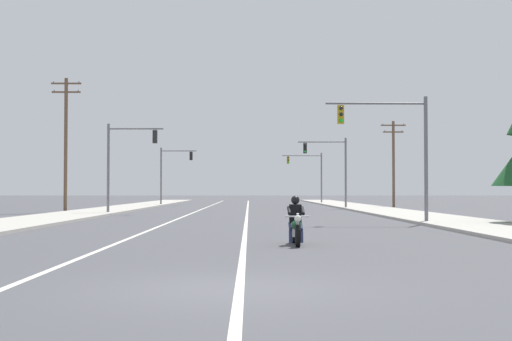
{
  "coord_description": "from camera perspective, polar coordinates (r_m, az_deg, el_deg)",
  "views": [
    {
      "loc": [
        0.46,
        -11.31,
        1.62
      ],
      "look_at": [
        0.74,
        17.55,
        2.46
      ],
      "focal_mm": 48.05,
      "sensor_mm": 36.0,
      "label": 1
    }
  ],
  "objects": [
    {
      "name": "sidewalk_kerb_right",
      "position": [
        52.34,
        10.67,
        -3.33
      ],
      "size": [
        4.4,
        110.0,
        0.14
      ],
      "primitive_type": "cube",
      "color": "#ADA89E",
      "rests_on": "ground"
    },
    {
      "name": "utility_pole_right_far",
      "position": [
        67.38,
        11.37,
        0.84
      ],
      "size": [
        2.38,
        0.26,
        8.31
      ],
      "color": "brown",
      "rests_on": "ground"
    },
    {
      "name": "traffic_signal_mid_right",
      "position": [
        60.1,
        6.35,
        0.68
      ],
      "size": [
        4.26,
        0.37,
        6.2
      ],
      "color": "slate",
      "rests_on": "ground"
    },
    {
      "name": "traffic_signal_far_right",
      "position": [
        83.79,
        4.52,
        0.05
      ],
      "size": [
        4.91,
        0.58,
        6.2
      ],
      "color": "slate",
      "rests_on": "ground"
    },
    {
      "name": "traffic_signal_mid_left",
      "position": [
        74.01,
        -7.09,
        0.23
      ],
      "size": [
        3.91,
        0.43,
        6.2
      ],
      "color": "slate",
      "rests_on": "ground"
    },
    {
      "name": "utility_pole_left_near",
      "position": [
        53.18,
        -15.55,
        2.48
      ],
      "size": [
        2.26,
        0.26,
        10.04
      ],
      "color": "brown",
      "rests_on": "ground"
    },
    {
      "name": "lane_stripe_center",
      "position": [
        56.34,
        -0.72,
        -3.3
      ],
      "size": [
        0.16,
        100.0,
        0.01
      ],
      "primitive_type": "cube",
      "color": "beige",
      "rests_on": "ground"
    },
    {
      "name": "traffic_signal_near_left",
      "position": [
        47.86,
        -10.95,
        1.26
      ],
      "size": [
        3.87,
        0.37,
        6.2
      ],
      "color": "slate",
      "rests_on": "ground"
    },
    {
      "name": "traffic_signal_near_right",
      "position": [
        34.01,
        11.65,
        2.56
      ],
      "size": [
        4.99,
        0.41,
        6.2
      ],
      "color": "slate",
      "rests_on": "ground"
    },
    {
      "name": "sidewalk_kerb_left",
      "position": [
        52.52,
        -12.76,
        -3.31
      ],
      "size": [
        4.4,
        110.0,
        0.14
      ],
      "primitive_type": "cube",
      "color": "#ADA89E",
      "rests_on": "ground"
    },
    {
      "name": "motorcycle_with_rider",
      "position": [
        20.44,
        3.33,
        -4.56
      ],
      "size": [
        0.7,
        2.19,
        1.46
      ],
      "color": "black",
      "rests_on": "ground"
    },
    {
      "name": "lane_stripe_left",
      "position": [
        56.48,
        -4.67,
        -3.29
      ],
      "size": [
        0.16,
        100.0,
        0.01
      ],
      "primitive_type": "cube",
      "color": "beige",
      "rests_on": "ground"
    },
    {
      "name": "ground_plane",
      "position": [
        11.44,
        -2.88,
        -9.82
      ],
      "size": [
        400.0,
        400.0,
        0.0
      ],
      "primitive_type": "plane",
      "color": "#47474C"
    }
  ]
}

